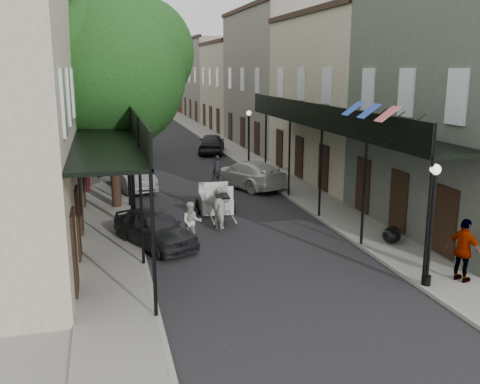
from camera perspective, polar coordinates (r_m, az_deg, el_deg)
ground at (r=17.29m, az=3.84°, el=-9.06°), size 140.00×140.00×0.00m
road at (r=36.13m, az=-6.21°, el=2.68°), size 8.00×90.00×0.01m
sidewalk_left at (r=35.75m, az=-14.16°, el=2.33°), size 2.20×90.00×0.12m
sidewalk_right at (r=37.16m, az=1.45°, el=3.13°), size 2.20×90.00×0.12m
building_row_left at (r=45.31m, az=-19.35°, el=10.81°), size 5.00×80.00×10.50m
building_row_right at (r=47.22m, az=2.35°, el=11.59°), size 5.00×80.00×10.50m
gallery_left at (r=22.28m, az=-13.72°, el=6.41°), size 2.20×18.05×4.88m
gallery_right at (r=24.39m, az=9.55°, el=7.15°), size 2.20×18.05×4.88m
tree_near at (r=25.36m, az=-12.81°, el=12.75°), size 7.31×6.80×9.63m
tree_far at (r=39.36m, az=-13.61°, el=11.79°), size 6.45×6.00×8.61m
lamppost_right_near at (r=16.69m, az=19.69°, el=-3.20°), size 0.32×0.32×3.71m
lamppost_left at (r=21.66m, az=-11.55°, el=0.95°), size 0.32×0.32×3.71m
lamppost_right_far at (r=34.72m, az=0.94°, el=5.74°), size 0.32×0.32×3.71m
horse at (r=22.43m, az=-1.88°, el=-1.58°), size 1.05×2.02×1.65m
carriage at (r=24.85m, az=-2.73°, el=0.46°), size 1.83×2.54×2.77m
pedestrian_walking at (r=20.39m, az=-5.18°, el=-3.24°), size 0.82×0.66×1.59m
pedestrian_sidewalk_left at (r=32.96m, az=-14.80°, el=2.93°), size 1.19×1.11×1.61m
pedestrian_sidewalk_right at (r=17.67m, az=22.78°, el=-5.77°), size 0.86×1.26×1.98m
car_left_near at (r=20.17m, az=-9.10°, el=-3.80°), size 3.23×4.44×1.41m
car_left_mid at (r=29.77m, az=-11.38°, el=1.72°), size 2.41×4.81×1.52m
car_left_far at (r=47.12m, az=-12.30°, el=5.73°), size 2.93×5.18×1.36m
car_right_near at (r=29.67m, az=0.79°, el=1.91°), size 3.97×5.54×1.49m
car_right_far at (r=41.56m, az=-3.04°, el=5.20°), size 3.00×4.95×1.57m
trash_bags at (r=20.96m, az=15.89°, el=-4.38°), size 0.95×1.10×0.59m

